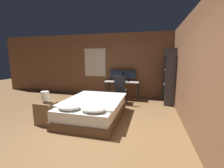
# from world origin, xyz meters

# --- Properties ---
(ground_plane) EXTENTS (20.00, 20.00, 0.00)m
(ground_plane) POSITION_xyz_m (0.00, 0.00, 0.00)
(ground_plane) COLOR brown
(wall_back) EXTENTS (12.00, 0.08, 2.70)m
(wall_back) POSITION_xyz_m (-0.01, 3.89, 1.35)
(wall_back) COLOR brown
(wall_back) RESTS_ON ground_plane
(wall_side_right) EXTENTS (0.06, 12.00, 2.70)m
(wall_side_right) POSITION_xyz_m (2.10, 1.50, 1.35)
(wall_side_right) COLOR brown
(wall_side_right) RESTS_ON ground_plane
(bed) EXTENTS (1.50, 2.09, 0.61)m
(bed) POSITION_xyz_m (-0.27, 1.23, 0.27)
(bed) COLOR brown
(bed) RESTS_ON ground_plane
(nightstand) EXTENTS (0.46, 0.39, 0.56)m
(nightstand) POSITION_xyz_m (-1.29, 0.59, 0.28)
(nightstand) COLOR brown
(nightstand) RESTS_ON ground_plane
(bedside_lamp) EXTENTS (0.19, 0.19, 0.28)m
(bedside_lamp) POSITION_xyz_m (-1.29, 0.59, 0.73)
(bedside_lamp) COLOR gray
(bedside_lamp) RESTS_ON nightstand
(desk) EXTENTS (1.39, 0.60, 0.72)m
(desk) POSITION_xyz_m (0.09, 3.52, 0.63)
(desk) COLOR beige
(desk) RESTS_ON ground_plane
(monitor_left) EXTENTS (0.52, 0.16, 0.45)m
(monitor_left) POSITION_xyz_m (-0.19, 3.72, 0.98)
(monitor_left) COLOR black
(monitor_left) RESTS_ON desk
(monitor_right) EXTENTS (0.52, 0.16, 0.45)m
(monitor_right) POSITION_xyz_m (0.38, 3.72, 0.98)
(monitor_right) COLOR black
(monitor_right) RESTS_ON desk
(keyboard) EXTENTS (0.40, 0.13, 0.02)m
(keyboard) POSITION_xyz_m (0.09, 3.32, 0.73)
(keyboard) COLOR black
(keyboard) RESTS_ON desk
(computer_mouse) EXTENTS (0.07, 0.05, 0.04)m
(computer_mouse) POSITION_xyz_m (0.38, 3.32, 0.74)
(computer_mouse) COLOR black
(computer_mouse) RESTS_ON desk
(office_chair) EXTENTS (0.52, 0.52, 1.02)m
(office_chair) POSITION_xyz_m (0.17, 2.83, 0.40)
(office_chair) COLOR black
(office_chair) RESTS_ON ground_plane
(bookshelf) EXTENTS (0.33, 0.82, 1.99)m
(bookshelf) POSITION_xyz_m (1.88, 3.20, 1.07)
(bookshelf) COLOR #333338
(bookshelf) RESTS_ON ground_plane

